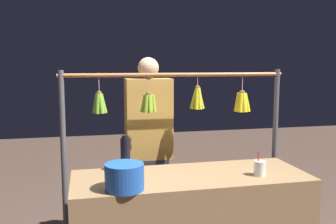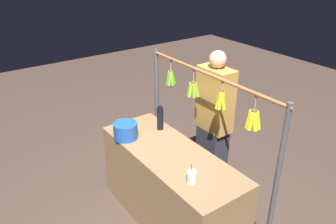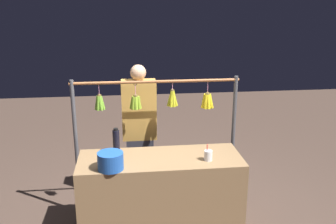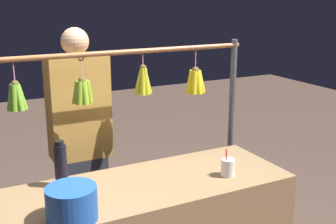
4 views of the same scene
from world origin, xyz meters
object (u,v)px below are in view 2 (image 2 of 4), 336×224
at_px(water_bottle, 160,118).
at_px(vendor_person, 213,126).
at_px(drink_cup, 192,177).
at_px(blue_bucket, 125,131).

relative_size(water_bottle, vendor_person, 0.16).
distance_m(drink_cup, vendor_person, 1.06).
height_order(blue_bucket, drink_cup, drink_cup).
bearing_deg(drink_cup, water_bottle, -18.66).
bearing_deg(water_bottle, vendor_person, -116.36).
height_order(water_bottle, blue_bucket, water_bottle).
bearing_deg(drink_cup, blue_bucket, 5.23).
height_order(blue_bucket, vendor_person, vendor_person).
relative_size(water_bottle, drink_cup, 1.60).
distance_m(blue_bucket, vendor_person, 0.98).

